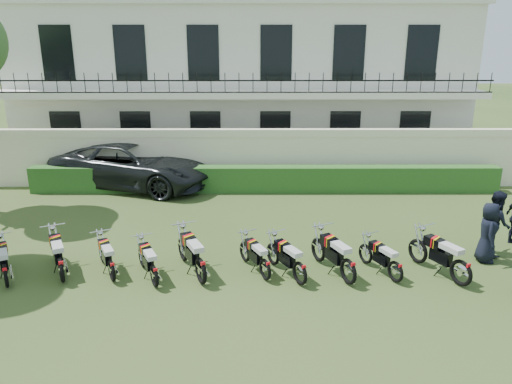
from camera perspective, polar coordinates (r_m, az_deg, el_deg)
ground at (r=12.74m, az=-2.93°, el=-9.85°), size 100.00×100.00×0.00m
perimeter_wall at (r=19.86m, az=-1.92°, el=3.99°), size 30.00×0.35×2.30m
hedge at (r=19.25m, az=1.00°, el=1.49°), size 18.00×0.60×1.00m
building at (r=25.33m, az=-1.58°, el=12.82°), size 20.40×9.60×7.40m
motorcycle_0 at (r=13.51m, az=-26.77°, el=-8.01°), size 0.96×1.66×1.00m
motorcycle_1 at (r=13.22m, az=-21.44°, el=-7.67°), size 1.01×1.82×1.08m
motorcycle_2 at (r=12.88m, az=-16.21°, el=-8.06°), size 0.91×1.61×0.96m
motorcycle_3 at (r=12.36m, az=-11.58°, el=-8.82°), size 0.89×1.64×0.97m
motorcycle_4 at (r=12.29m, az=-6.35°, el=-8.26°), size 1.03×1.96×1.15m
motorcycle_5 at (r=12.45m, az=1.06°, el=-8.28°), size 0.87×1.58×0.94m
motorcycle_6 at (r=12.25m, az=5.05°, el=-8.63°), size 0.99×1.67×1.01m
motorcycle_7 at (r=12.42m, az=10.54°, el=-8.25°), size 0.99×1.91×1.12m
motorcycle_8 at (r=12.82m, az=15.70°, el=-8.22°), size 0.86×1.56×0.93m
motorcycle_9 at (r=13.11m, az=22.46°, el=-7.89°), size 1.07×1.90×1.13m
suv at (r=20.42m, az=-13.81°, el=3.07°), size 7.03×4.73×1.79m
officer_3 at (r=14.69m, az=24.99°, el=-4.20°), size 0.71×0.91×1.65m
officer_4 at (r=15.27m, az=25.73°, el=-3.16°), size 0.81×0.98×1.81m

